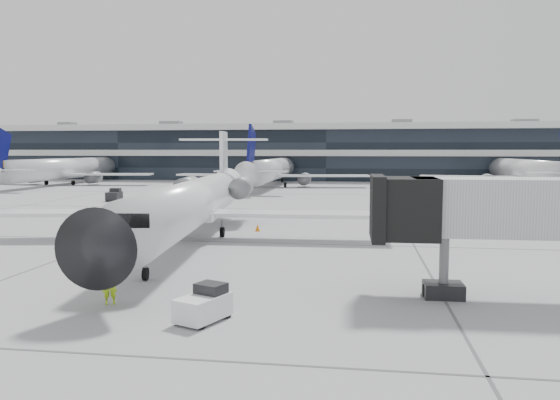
# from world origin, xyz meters

# --- Properties ---
(ground) EXTENTS (220.00, 220.00, 0.00)m
(ground) POSITION_xyz_m (0.00, 0.00, 0.00)
(ground) COLOR gray
(ground) RESTS_ON ground
(terminal) EXTENTS (170.00, 22.00, 10.00)m
(terminal) POSITION_xyz_m (0.00, 82.00, 5.00)
(terminal) COLOR black
(terminal) RESTS_ON ground
(bg_jet_left) EXTENTS (32.00, 40.00, 9.60)m
(bg_jet_left) POSITION_xyz_m (-45.00, 55.00, 0.00)
(bg_jet_left) COLOR silver
(bg_jet_left) RESTS_ON ground
(bg_jet_center) EXTENTS (32.00, 40.00, 9.60)m
(bg_jet_center) POSITION_xyz_m (-8.00, 55.00, 0.00)
(bg_jet_center) COLOR silver
(bg_jet_center) RESTS_ON ground
(bg_jet_right) EXTENTS (32.00, 40.00, 9.60)m
(bg_jet_right) POSITION_xyz_m (32.00, 55.00, 0.00)
(bg_jet_right) COLOR silver
(bg_jet_right) RESTS_ON ground
(regional_jet) EXTENTS (26.89, 33.58, 7.75)m
(regional_jet) POSITION_xyz_m (-4.49, 0.54, 2.65)
(regional_jet) COLOR white
(regional_jet) RESTS_ON ground
(ramp_worker) EXTENTS (0.69, 0.59, 1.60)m
(ramp_worker) POSITION_xyz_m (-3.19, -14.96, 0.80)
(ramp_worker) COLOR #B3EB18
(ramp_worker) RESTS_ON ground
(baggage_tug) EXTENTS (1.89, 2.32, 1.28)m
(baggage_tug) POSITION_xyz_m (1.09, -16.41, 0.57)
(baggage_tug) COLOR white
(baggage_tug) RESTS_ON ground
(traffic_cone) EXTENTS (0.46, 0.46, 0.56)m
(traffic_cone) POSITION_xyz_m (-1.02, 5.05, 0.26)
(traffic_cone) COLOR orange
(traffic_cone) RESTS_ON ground
(far_tug) EXTENTS (1.65, 2.50, 1.50)m
(far_tug) POSITION_xyz_m (-22.58, 26.69, 0.67)
(far_tug) COLOR black
(far_tug) RESTS_ON ground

